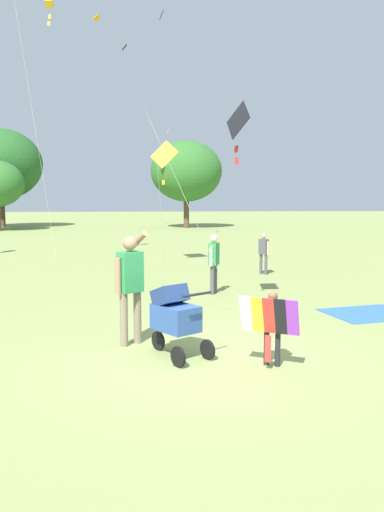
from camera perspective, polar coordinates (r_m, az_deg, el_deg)
ground_plane at (r=7.52m, az=1.32°, el=-11.08°), size 120.00×120.00×0.00m
treeline_distant at (r=36.41m, az=-15.78°, el=8.75°), size 45.80×7.13×6.51m
child_with_butterfly_kite at (r=7.20m, az=8.44°, el=-6.82°), size 0.76×0.53×1.01m
person_adult_flyer at (r=8.14m, az=-6.59°, el=-2.53°), size 0.49×0.66×1.73m
stroller at (r=7.57m, az=-1.84°, el=-6.18°), size 0.90×1.05×1.03m
kite_adult_black at (r=10.41m, az=4.66°, el=13.44°), size 1.88×2.51×4.05m
kite_orange_delta at (r=19.28m, az=-14.96°, el=24.44°), size 0.72×2.49×8.67m
kite_green_novelty at (r=17.11m, az=-2.96°, el=10.44°), size 0.88×3.39×3.96m
distant_kites_cluster at (r=31.21m, az=6.39°, el=22.68°), size 17.79×13.07×8.67m
person_red_shirt at (r=12.24m, az=2.32°, el=-0.32°), size 0.29×0.40×1.36m
person_kid_running at (r=15.31m, az=7.60°, el=0.61°), size 0.28×0.30×1.17m
picnic_blanket at (r=10.85m, az=18.25°, el=-5.82°), size 1.82×1.62×0.02m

